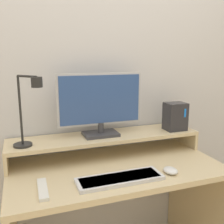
{
  "coord_description": "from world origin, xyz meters",
  "views": [
    {
      "loc": [
        -0.47,
        -0.97,
        1.37
      ],
      "look_at": [
        -0.01,
        0.33,
        1.07
      ],
      "focal_mm": 42.0,
      "sensor_mm": 36.0,
      "label": 1
    }
  ],
  "objects_px": {
    "desk_lamp": "(29,109)",
    "keyboard": "(120,179)",
    "mouse": "(171,170)",
    "remote_control": "(43,189)",
    "monitor": "(100,103)",
    "router_dock": "(175,116)"
  },
  "relations": [
    {
      "from": "router_dock",
      "to": "desk_lamp",
      "type": "bearing_deg",
      "value": -176.85
    },
    {
      "from": "keyboard",
      "to": "mouse",
      "type": "height_order",
      "value": "mouse"
    },
    {
      "from": "monitor",
      "to": "keyboard",
      "type": "distance_m",
      "value": 0.48
    },
    {
      "from": "monitor",
      "to": "desk_lamp",
      "type": "relative_size",
      "value": 1.34
    },
    {
      "from": "desk_lamp",
      "to": "keyboard",
      "type": "relative_size",
      "value": 0.89
    },
    {
      "from": "monitor",
      "to": "remote_control",
      "type": "xyz_separation_m",
      "value": [
        -0.38,
        -0.33,
        -0.31
      ]
    },
    {
      "from": "router_dock",
      "to": "keyboard",
      "type": "bearing_deg",
      "value": -147.87
    },
    {
      "from": "remote_control",
      "to": "desk_lamp",
      "type": "bearing_deg",
      "value": 97.26
    },
    {
      "from": "monitor",
      "to": "desk_lamp",
      "type": "height_order",
      "value": "desk_lamp"
    },
    {
      "from": "desk_lamp",
      "to": "mouse",
      "type": "distance_m",
      "value": 0.79
    },
    {
      "from": "router_dock",
      "to": "remote_control",
      "type": "height_order",
      "value": "router_dock"
    },
    {
      "from": "monitor",
      "to": "mouse",
      "type": "xyz_separation_m",
      "value": [
        0.26,
        -0.37,
        -0.31
      ]
    },
    {
      "from": "desk_lamp",
      "to": "keyboard",
      "type": "bearing_deg",
      "value": -34.16
    },
    {
      "from": "keyboard",
      "to": "remote_control",
      "type": "height_order",
      "value": "keyboard"
    },
    {
      "from": "desk_lamp",
      "to": "mouse",
      "type": "relative_size",
      "value": 4.34
    },
    {
      "from": "desk_lamp",
      "to": "remote_control",
      "type": "xyz_separation_m",
      "value": [
        0.03,
        -0.24,
        -0.32
      ]
    },
    {
      "from": "desk_lamp",
      "to": "mouse",
      "type": "bearing_deg",
      "value": -22.46
    },
    {
      "from": "monitor",
      "to": "remote_control",
      "type": "height_order",
      "value": "monitor"
    },
    {
      "from": "remote_control",
      "to": "keyboard",
      "type": "bearing_deg",
      "value": -3.89
    },
    {
      "from": "monitor",
      "to": "mouse",
      "type": "relative_size",
      "value": 5.83
    },
    {
      "from": "monitor",
      "to": "desk_lamp",
      "type": "distance_m",
      "value": 0.42
    },
    {
      "from": "keyboard",
      "to": "mouse",
      "type": "bearing_deg",
      "value": -2.09
    }
  ]
}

